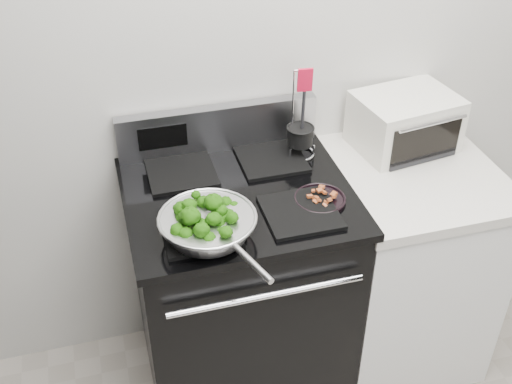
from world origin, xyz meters
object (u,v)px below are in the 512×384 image
object	(u,v)px
gas_range	(240,288)
toaster_oven	(405,122)
bacon_plate	(320,197)
skillet	(208,224)
utensil_holder	(300,140)

from	to	relation	value
gas_range	toaster_oven	distance (m)	0.91
bacon_plate	skillet	bearing A→B (deg)	-167.93
skillet	bacon_plate	bearing A→B (deg)	-7.12
toaster_oven	gas_range	bearing A→B (deg)	-174.39
skillet	toaster_oven	size ratio (longest dim) A/B	1.18
bacon_plate	toaster_oven	world-z (taller)	toaster_oven
skillet	gas_range	bearing A→B (deg)	35.35
bacon_plate	utensil_holder	distance (m)	0.30
bacon_plate	toaster_oven	size ratio (longest dim) A/B	0.44
gas_range	toaster_oven	size ratio (longest dim) A/B	2.77
gas_range	toaster_oven	bearing A→B (deg)	13.97
gas_range	utensil_holder	world-z (taller)	utensil_holder
utensil_holder	gas_range	bearing A→B (deg)	-141.18
bacon_plate	utensil_holder	world-z (taller)	utensil_holder
bacon_plate	utensil_holder	bearing A→B (deg)	84.81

